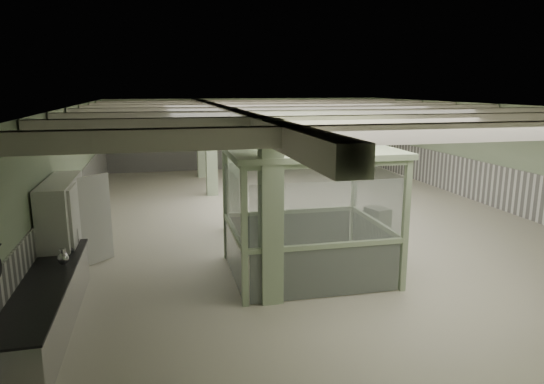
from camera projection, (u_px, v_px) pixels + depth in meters
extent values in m
plane|color=beige|center=(302.00, 216.00, 15.94)|extent=(20.00, 20.00, 0.00)
cube|color=beige|center=(304.00, 106.00, 15.17)|extent=(14.00, 20.00, 0.02)
cube|color=#A7BE98|center=(246.00, 134.00, 25.05)|extent=(14.00, 0.02, 3.60)
cube|color=#A7BE98|center=(539.00, 281.00, 6.05)|extent=(14.00, 0.02, 3.60)
cube|color=#A7BE98|center=(71.00, 171.00, 13.95)|extent=(0.02, 20.00, 3.60)
cube|color=#A7BE98|center=(492.00, 155.00, 17.15)|extent=(0.02, 20.00, 3.60)
cube|color=silver|center=(75.00, 206.00, 14.18)|extent=(0.05, 19.90, 1.50)
cube|color=silver|center=(489.00, 184.00, 17.37)|extent=(0.05, 19.90, 1.50)
cube|color=silver|center=(247.00, 154.00, 25.25)|extent=(13.90, 0.05, 1.50)
cube|color=white|center=(225.00, 114.00, 14.65)|extent=(0.45, 19.90, 0.40)
cube|color=white|center=(437.00, 133.00, 8.08)|extent=(13.90, 0.35, 0.32)
cube|color=white|center=(372.00, 122.00, 10.46)|extent=(13.90, 0.35, 0.32)
cube|color=white|center=(332.00, 116.00, 12.83)|extent=(13.90, 0.35, 0.32)
cube|color=white|center=(304.00, 111.00, 15.21)|extent=(13.90, 0.35, 0.32)
cube|color=white|center=(283.00, 108.00, 17.58)|extent=(13.90, 0.35, 0.32)
cube|color=white|center=(268.00, 106.00, 19.96)|extent=(13.90, 0.35, 0.32)
cube|color=white|center=(256.00, 104.00, 22.34)|extent=(13.90, 0.35, 0.32)
cube|color=#ACC29C|center=(271.00, 213.00, 9.28)|extent=(0.42, 0.42, 3.60)
cube|color=#ACC29C|center=(231.00, 171.00, 14.03)|extent=(0.42, 0.42, 3.60)
cube|color=#ACC29C|center=(211.00, 149.00, 18.78)|extent=(0.42, 0.42, 3.60)
cube|color=#ACC29C|center=(201.00, 139.00, 22.58)|extent=(0.42, 0.42, 3.60)
cone|color=#2F3E31|center=(393.00, 139.00, 10.65)|extent=(0.44, 0.44, 0.22)
cone|color=#2F3E31|center=(314.00, 122.00, 15.88)|extent=(0.44, 0.44, 0.22)
cone|color=#2F3E31|center=(277.00, 114.00, 20.63)|extent=(0.44, 0.44, 0.22)
cube|color=silver|center=(49.00, 305.00, 8.45)|extent=(0.77, 4.58, 0.88)
cube|color=black|center=(46.00, 281.00, 8.35)|extent=(0.81, 4.62, 0.04)
cylinder|color=#B2B2B7|center=(60.00, 243.00, 10.19)|extent=(0.29, 0.29, 0.10)
cube|color=white|center=(63.00, 229.00, 10.65)|extent=(0.61, 2.42, 2.22)
cube|color=white|center=(76.00, 235.00, 10.20)|extent=(0.06, 0.91, 2.12)
cube|color=white|center=(89.00, 220.00, 11.38)|extent=(0.68, 0.69, 2.12)
cube|color=silver|center=(78.00, 235.00, 10.21)|extent=(0.02, 0.05, 0.30)
cube|color=silver|center=(85.00, 221.00, 11.27)|extent=(0.02, 0.05, 0.30)
cube|color=#ACC29B|center=(244.00, 238.00, 9.15)|extent=(0.12, 0.12, 2.77)
cube|color=#ACC29B|center=(226.00, 204.00, 11.79)|extent=(0.12, 0.12, 2.77)
cube|color=#ACC29B|center=(405.00, 227.00, 9.86)|extent=(0.12, 0.12, 2.77)
cube|color=#ACC29B|center=(354.00, 197.00, 12.50)|extent=(0.12, 0.12, 2.77)
cube|color=#ACC29B|center=(309.00, 150.00, 10.52)|extent=(3.62, 3.07, 0.12)
cube|color=silver|center=(327.00, 272.00, 9.68)|extent=(3.12, 0.11, 1.05)
cube|color=silver|center=(328.00, 212.00, 9.42)|extent=(3.12, 0.11, 1.22)
cube|color=silver|center=(291.00, 232.00, 12.32)|extent=(3.12, 0.11, 1.05)
cube|color=silver|center=(292.00, 185.00, 12.06)|extent=(3.12, 0.11, 1.22)
cube|color=silver|center=(235.00, 255.00, 10.65)|extent=(0.10, 2.57, 1.05)
cube|color=silver|center=(234.00, 201.00, 10.39)|extent=(0.10, 2.57, 1.22)
cube|color=silver|center=(375.00, 245.00, 11.36)|extent=(0.10, 2.57, 1.05)
cube|color=silver|center=(377.00, 194.00, 11.10)|extent=(0.10, 2.57, 1.22)
cube|color=#5F6453|center=(377.00, 233.00, 11.98)|extent=(0.55, 0.67, 1.27)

